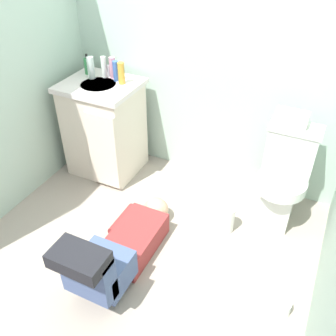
{
  "coord_description": "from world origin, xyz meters",
  "views": [
    {
      "loc": [
        0.93,
        -1.53,
        2.03
      ],
      "look_at": [
        0.01,
        0.4,
        0.45
      ],
      "focal_mm": 39.93,
      "sensor_mm": 36.0,
      "label": 1
    }
  ],
  "objects_px": {
    "bottle_pink": "(113,68)",
    "bottle_blue": "(116,71)",
    "faucet": "(109,71)",
    "bottle_white": "(104,67)",
    "paper_towel_roll": "(227,219)",
    "bottle_amber": "(121,73)",
    "soap_dispenser": "(88,66)",
    "toilet": "(284,178)",
    "person_plumber": "(119,249)",
    "bottle_clear": "(91,68)",
    "toilet_paper_roll": "(281,306)",
    "vanity_cabinet": "(105,128)",
    "tissue_box": "(292,118)"
  },
  "relations": [
    {
      "from": "paper_towel_roll",
      "to": "soap_dispenser",
      "type": "bearing_deg",
      "value": 163.63
    },
    {
      "from": "soap_dispenser",
      "to": "bottle_amber",
      "type": "distance_m",
      "value": 0.36
    },
    {
      "from": "toilet",
      "to": "bottle_pink",
      "type": "bearing_deg",
      "value": 175.58
    },
    {
      "from": "tissue_box",
      "to": "bottle_pink",
      "type": "relative_size",
      "value": 1.31
    },
    {
      "from": "toilet",
      "to": "bottle_white",
      "type": "height_order",
      "value": "bottle_white"
    },
    {
      "from": "bottle_clear",
      "to": "paper_towel_roll",
      "type": "distance_m",
      "value": 1.59
    },
    {
      "from": "toilet",
      "to": "bottle_pink",
      "type": "height_order",
      "value": "bottle_pink"
    },
    {
      "from": "bottle_pink",
      "to": "bottle_blue",
      "type": "bearing_deg",
      "value": -35.71
    },
    {
      "from": "tissue_box",
      "to": "bottle_white",
      "type": "xyz_separation_m",
      "value": [
        -1.5,
        0.0,
        0.11
      ]
    },
    {
      "from": "bottle_clear",
      "to": "person_plumber",
      "type": "bearing_deg",
      "value": -50.78
    },
    {
      "from": "toilet",
      "to": "tissue_box",
      "type": "xyz_separation_m",
      "value": [
        -0.04,
        0.09,
        0.43
      ]
    },
    {
      "from": "faucet",
      "to": "bottle_white",
      "type": "height_order",
      "value": "bottle_white"
    },
    {
      "from": "bottle_white",
      "to": "bottle_amber",
      "type": "xyz_separation_m",
      "value": [
        0.19,
        -0.05,
        -0.0
      ]
    },
    {
      "from": "paper_towel_roll",
      "to": "toilet_paper_roll",
      "type": "height_order",
      "value": "paper_towel_roll"
    },
    {
      "from": "bottle_clear",
      "to": "bottle_white",
      "type": "relative_size",
      "value": 1.02
    },
    {
      "from": "toilet_paper_roll",
      "to": "paper_towel_roll",
      "type": "bearing_deg",
      "value": 135.42
    },
    {
      "from": "toilet",
      "to": "person_plumber",
      "type": "bearing_deg",
      "value": -130.68
    },
    {
      "from": "faucet",
      "to": "person_plumber",
      "type": "xyz_separation_m",
      "value": [
        0.69,
        -1.07,
        -0.69
      ]
    },
    {
      "from": "bottle_amber",
      "to": "paper_towel_roll",
      "type": "height_order",
      "value": "bottle_amber"
    },
    {
      "from": "person_plumber",
      "to": "soap_dispenser",
      "type": "distance_m",
      "value": 1.55
    },
    {
      "from": "faucet",
      "to": "toilet_paper_roll",
      "type": "distance_m",
      "value": 2.13
    },
    {
      "from": "person_plumber",
      "to": "bottle_clear",
      "type": "bearing_deg",
      "value": 129.22
    },
    {
      "from": "bottle_amber",
      "to": "bottle_pink",
      "type": "bearing_deg",
      "value": 150.46
    },
    {
      "from": "toilet",
      "to": "paper_towel_roll",
      "type": "xyz_separation_m",
      "value": [
        -0.3,
        -0.32,
        -0.26
      ]
    },
    {
      "from": "bottle_pink",
      "to": "bottle_white",
      "type": "bearing_deg",
      "value": -160.52
    },
    {
      "from": "soap_dispenser",
      "to": "faucet",
      "type": "bearing_deg",
      "value": 6.01
    },
    {
      "from": "bottle_amber",
      "to": "toilet",
      "type": "bearing_deg",
      "value": -1.85
    },
    {
      "from": "vanity_cabinet",
      "to": "faucet",
      "type": "distance_m",
      "value": 0.47
    },
    {
      "from": "toilet",
      "to": "bottle_blue",
      "type": "bearing_deg",
      "value": 177.01
    },
    {
      "from": "faucet",
      "to": "bottle_white",
      "type": "xyz_separation_m",
      "value": [
        -0.03,
        -0.02,
        0.04
      ]
    },
    {
      "from": "faucet",
      "to": "soap_dispenser",
      "type": "distance_m",
      "value": 0.19
    },
    {
      "from": "vanity_cabinet",
      "to": "bottle_clear",
      "type": "bearing_deg",
      "value": 151.23
    },
    {
      "from": "vanity_cabinet",
      "to": "bottle_amber",
      "type": "relative_size",
      "value": 4.84
    },
    {
      "from": "soap_dispenser",
      "to": "bottle_clear",
      "type": "bearing_deg",
      "value": -38.71
    },
    {
      "from": "toilet",
      "to": "bottle_white",
      "type": "relative_size",
      "value": 4.39
    },
    {
      "from": "toilet_paper_roll",
      "to": "bottle_blue",
      "type": "bearing_deg",
      "value": 151.17
    },
    {
      "from": "faucet",
      "to": "bottle_pink",
      "type": "height_order",
      "value": "bottle_pink"
    },
    {
      "from": "person_plumber",
      "to": "bottle_amber",
      "type": "relative_size",
      "value": 6.28
    },
    {
      "from": "bottle_pink",
      "to": "bottle_amber",
      "type": "distance_m",
      "value": 0.14
    },
    {
      "from": "bottle_clear",
      "to": "bottle_white",
      "type": "xyz_separation_m",
      "value": [
        0.08,
        0.06,
        -0.0
      ]
    },
    {
      "from": "bottle_clear",
      "to": "toilet",
      "type": "bearing_deg",
      "value": -1.08
    },
    {
      "from": "toilet",
      "to": "faucet",
      "type": "bearing_deg",
      "value": 175.71
    },
    {
      "from": "paper_towel_roll",
      "to": "bottle_amber",
      "type": "bearing_deg",
      "value": 160.98
    },
    {
      "from": "bottle_pink",
      "to": "tissue_box",
      "type": "bearing_deg",
      "value": -0.95
    },
    {
      "from": "bottle_clear",
      "to": "paper_towel_roll",
      "type": "xyz_separation_m",
      "value": [
        1.33,
        -0.35,
        -0.8
      ]
    },
    {
      "from": "vanity_cabinet",
      "to": "faucet",
      "type": "bearing_deg",
      "value": 91.31
    },
    {
      "from": "bottle_blue",
      "to": "paper_towel_roll",
      "type": "relative_size",
      "value": 0.75
    },
    {
      "from": "faucet",
      "to": "paper_towel_roll",
      "type": "relative_size",
      "value": 0.47
    },
    {
      "from": "person_plumber",
      "to": "paper_towel_roll",
      "type": "distance_m",
      "value": 0.83
    },
    {
      "from": "faucet",
      "to": "bottle_white",
      "type": "relative_size",
      "value": 0.59
    }
  ]
}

